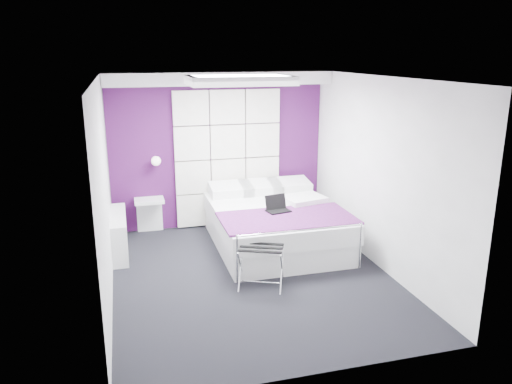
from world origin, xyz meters
TOP-DOWN VIEW (x-y plane):
  - floor at (0.00, 0.00)m, footprint 4.40×4.40m
  - ceiling at (0.00, 0.00)m, footprint 4.40×4.40m
  - wall_back at (0.00, 2.20)m, footprint 3.60×0.00m
  - wall_left at (-1.80, 0.00)m, footprint 0.00×4.40m
  - wall_right at (1.80, 0.00)m, footprint 0.00×4.40m
  - accent_wall at (0.00, 2.19)m, footprint 3.58×0.02m
  - soffit at (0.00, 1.95)m, footprint 3.58×0.50m
  - headboard at (0.15, 2.14)m, footprint 1.80×0.08m
  - skylight at (0.00, 0.60)m, footprint 1.36×0.86m
  - wall_lamp at (-1.05, 2.06)m, footprint 0.15×0.15m
  - radiator at (-1.69, 1.30)m, footprint 0.22×1.20m
  - bed at (0.63, 1.00)m, footprint 1.89×2.29m
  - nightstand at (-1.20, 2.02)m, footprint 0.47×0.36m
  - luggage_rack at (0.04, -0.32)m, footprint 0.55×0.40m
  - laptop at (0.58, 0.73)m, footprint 0.33×0.24m

SIDE VIEW (x-z plane):
  - floor at x=0.00m, z-range 0.00..0.00m
  - luggage_rack at x=0.04m, z-range 0.00..0.54m
  - radiator at x=-1.69m, z-range 0.00..0.60m
  - bed at x=0.63m, z-range -0.06..0.74m
  - nightstand at x=-1.20m, z-range 0.55..0.60m
  - laptop at x=0.58m, z-range 0.59..0.82m
  - headboard at x=0.15m, z-range 0.02..2.32m
  - wall_lamp at x=-1.05m, z-range 1.15..1.29m
  - wall_left at x=-1.80m, z-range -0.90..3.50m
  - wall_right at x=1.80m, z-range -0.90..3.50m
  - accent_wall at x=0.00m, z-range 0.01..2.59m
  - wall_back at x=0.00m, z-range -0.50..3.10m
  - soffit at x=0.00m, z-range 2.40..2.60m
  - skylight at x=0.00m, z-range 2.49..2.61m
  - ceiling at x=0.00m, z-range 2.60..2.60m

